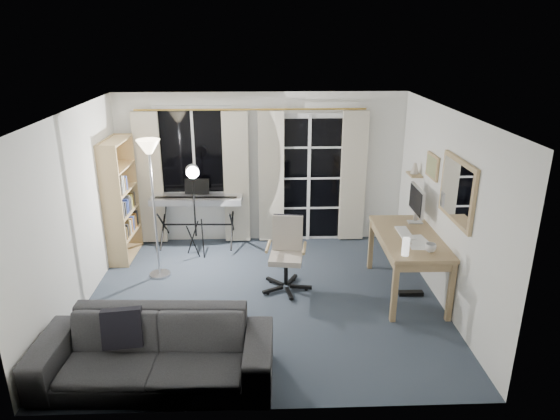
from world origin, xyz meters
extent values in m
cube|color=#323B4A|center=(0.00, 0.00, -0.01)|extent=(4.50, 4.00, 0.02)
cube|color=white|center=(-1.05, 1.98, 1.50)|extent=(1.20, 0.06, 1.40)
cube|color=black|center=(-1.05, 1.95, 1.50)|extent=(1.10, 0.02, 1.30)
cube|color=white|center=(-1.05, 1.94, 1.50)|extent=(0.04, 0.03, 1.30)
cube|color=white|center=(0.75, 1.98, 1.02)|extent=(1.32, 0.06, 2.11)
cube|color=black|center=(0.45, 1.95, 1.02)|extent=(0.55, 0.02, 1.95)
cube|color=black|center=(1.05, 1.95, 1.02)|extent=(0.55, 0.02, 1.95)
cube|color=white|center=(0.75, 1.94, 1.02)|extent=(0.05, 0.04, 2.05)
cube|color=white|center=(0.75, 1.94, 0.55)|extent=(1.15, 0.03, 0.03)
cube|color=white|center=(0.75, 1.94, 1.05)|extent=(1.15, 0.03, 0.03)
cube|color=white|center=(0.75, 1.94, 1.55)|extent=(1.15, 0.03, 0.03)
cylinder|color=gold|center=(-0.15, 1.90, 2.15)|extent=(3.50, 0.03, 0.03)
cube|color=beige|center=(-1.75, 1.88, 1.08)|extent=(0.40, 0.07, 2.10)
cube|color=beige|center=(-0.40, 1.88, 1.08)|extent=(0.40, 0.07, 2.10)
cube|color=beige|center=(0.15, 1.88, 1.08)|extent=(0.40, 0.07, 2.10)
cube|color=beige|center=(1.45, 1.88, 1.08)|extent=(0.40, 0.07, 2.10)
cube|color=tan|center=(-2.10, 0.99, 0.91)|extent=(0.29, 0.04, 1.82)
cube|color=tan|center=(-2.08, 1.81, 0.91)|extent=(0.29, 0.04, 1.82)
cube|color=tan|center=(-2.22, 1.40, 0.91)|extent=(0.05, 0.82, 1.82)
cube|color=tan|center=(-2.09, 1.40, 0.03)|extent=(0.32, 0.83, 0.02)
cube|color=tan|center=(-2.09, 1.40, 0.36)|extent=(0.32, 0.83, 0.02)
cube|color=tan|center=(-2.09, 1.40, 0.71)|extent=(0.32, 0.83, 0.02)
cube|color=tan|center=(-2.09, 1.40, 1.05)|extent=(0.32, 0.83, 0.02)
cube|color=tan|center=(-2.09, 1.40, 1.40)|extent=(0.32, 0.83, 0.02)
cube|color=tan|center=(-2.09, 1.40, 1.79)|extent=(0.32, 0.83, 0.02)
cube|color=beige|center=(-2.08, 1.06, 0.49)|extent=(0.21, 0.06, 0.23)
cube|color=brown|center=(-2.08, 1.15, 0.47)|extent=(0.20, 0.04, 0.18)
cube|color=#3C3C3C|center=(-2.08, 1.23, 0.48)|extent=(0.20, 0.04, 0.21)
cube|color=brown|center=(-2.08, 1.30, 0.51)|extent=(0.20, 0.04, 0.27)
cube|color=beige|center=(-2.07, 1.37, 0.48)|extent=(0.20, 0.05, 0.21)
cube|color=#D5863D|center=(-2.07, 1.45, 0.48)|extent=(0.20, 0.04, 0.22)
cube|color=#324598|center=(-2.07, 1.52, 0.49)|extent=(0.20, 0.05, 0.22)
cube|color=brown|center=(-2.07, 1.60, 0.48)|extent=(0.20, 0.03, 0.21)
cube|color=#D5863D|center=(-2.06, 1.66, 0.48)|extent=(0.20, 0.06, 0.22)
cube|color=#3C3C3C|center=(-2.06, 1.75, 0.49)|extent=(0.20, 0.03, 0.24)
cube|color=#324598|center=(-2.08, 1.06, 0.84)|extent=(0.20, 0.04, 0.25)
cube|color=#3C3C3C|center=(-2.08, 1.13, 0.84)|extent=(0.21, 0.06, 0.24)
cube|color=#3C3C3C|center=(-2.08, 1.22, 0.83)|extent=(0.20, 0.04, 0.21)
cube|color=#324598|center=(-2.08, 1.29, 0.82)|extent=(0.20, 0.03, 0.20)
cube|color=#324598|center=(-2.07, 1.35, 0.83)|extent=(0.20, 0.04, 0.21)
cube|color=#3C3C3C|center=(-2.07, 1.42, 0.84)|extent=(0.20, 0.04, 0.25)
cube|color=#3C3C3C|center=(-2.07, 1.49, 0.82)|extent=(0.20, 0.05, 0.20)
cube|color=#E3D455|center=(-2.07, 1.57, 0.83)|extent=(0.20, 0.04, 0.21)
cube|color=brown|center=(-2.06, 1.64, 0.83)|extent=(0.20, 0.03, 0.22)
cube|color=#3C3C3C|center=(-2.06, 1.70, 0.83)|extent=(0.20, 0.03, 0.21)
cube|color=#D5863D|center=(-2.08, 1.06, 1.19)|extent=(0.20, 0.04, 0.26)
cube|color=#3C3C3C|center=(-2.08, 1.13, 1.16)|extent=(0.20, 0.03, 0.20)
cube|color=beige|center=(-2.08, 1.20, 1.20)|extent=(0.20, 0.04, 0.27)
cube|color=beige|center=(-2.08, 1.26, 1.19)|extent=(0.20, 0.04, 0.25)
cube|color=brown|center=(-2.07, 1.33, 1.17)|extent=(0.20, 0.04, 0.20)
cube|color=#324598|center=(-2.07, 1.39, 1.17)|extent=(0.20, 0.04, 0.21)
cylinder|color=#B2B2B7|center=(-1.46, 0.72, 0.02)|extent=(0.34, 0.34, 0.03)
cylinder|color=#B2B2B7|center=(-1.46, 0.72, 0.93)|extent=(0.04, 0.04, 1.80)
cone|color=#FFE5B2|center=(-1.46, 0.72, 1.85)|extent=(0.37, 0.37, 0.19)
cylinder|color=black|center=(-1.56, 1.72, 0.38)|extent=(0.05, 0.68, 0.62)
cylinder|color=black|center=(-1.56, 1.72, 0.38)|extent=(0.05, 0.68, 0.62)
cylinder|color=black|center=(-0.47, 1.68, 0.38)|extent=(0.05, 0.68, 0.62)
cylinder|color=black|center=(-0.47, 1.68, 0.38)|extent=(0.05, 0.68, 0.62)
cylinder|color=black|center=(-1.02, 1.70, 0.38)|extent=(1.09, 0.07, 0.03)
cube|color=silver|center=(-1.02, 1.70, 0.79)|extent=(1.43, 0.41, 0.10)
cube|color=white|center=(-1.02, 1.61, 0.83)|extent=(1.31, 0.20, 0.02)
cube|color=black|center=(-1.02, 1.66, 0.84)|extent=(1.26, 0.13, 0.01)
cube|color=black|center=(-1.01, 1.81, 0.98)|extent=(0.38, 0.09, 0.24)
cylinder|color=black|center=(-0.91, 1.36, 0.27)|extent=(0.06, 0.23, 0.59)
cylinder|color=black|center=(-1.07, 1.42, 0.27)|extent=(0.22, 0.09, 0.60)
cylinder|color=black|center=(-1.04, 1.25, 0.27)|extent=(0.18, 0.16, 0.60)
cylinder|color=black|center=(-1.01, 1.35, 0.85)|extent=(0.03, 0.03, 1.03)
cylinder|color=silver|center=(-1.00, 1.30, 1.36)|extent=(0.21, 0.14, 0.20)
cylinder|color=white|center=(-0.98, 1.24, 1.36)|extent=(0.17, 0.05, 0.17)
cube|color=black|center=(0.50, 0.22, 0.04)|extent=(0.30, 0.09, 0.04)
cylinder|color=black|center=(0.58, 0.21, 0.02)|extent=(0.05, 0.05, 0.05)
cube|color=black|center=(0.39, 0.43, 0.04)|extent=(0.17, 0.28, 0.04)
cylinder|color=black|center=(0.43, 0.50, 0.02)|extent=(0.05, 0.05, 0.05)
cube|color=black|center=(0.16, 0.39, 0.04)|extent=(0.24, 0.24, 0.04)
cylinder|color=black|center=(0.11, 0.44, 0.02)|extent=(0.05, 0.05, 0.05)
cube|color=black|center=(0.13, 0.16, 0.04)|extent=(0.28, 0.18, 0.04)
cylinder|color=black|center=(0.06, 0.12, 0.02)|extent=(0.05, 0.05, 0.05)
cube|color=black|center=(0.34, 0.05, 0.04)|extent=(0.09, 0.30, 0.04)
cylinder|color=black|center=(0.35, -0.02, 0.02)|extent=(0.05, 0.05, 0.05)
cylinder|color=black|center=(0.31, 0.25, 0.26)|extent=(0.06, 0.06, 0.37)
cube|color=#C0B3A1|center=(0.31, 0.25, 0.46)|extent=(0.48, 0.48, 0.07)
cube|color=#C0B3A1|center=(0.33, 0.45, 0.73)|extent=(0.42, 0.17, 0.48)
cube|color=black|center=(0.34, 0.49, 0.75)|extent=(0.39, 0.15, 0.44)
cylinder|color=tan|center=(0.07, 0.30, 0.60)|extent=(0.09, 0.37, 0.04)
cylinder|color=tan|center=(0.54, 0.24, 0.60)|extent=(0.09, 0.37, 0.04)
cube|color=#9F7C51|center=(1.88, 0.13, 0.78)|extent=(0.77, 1.51, 0.04)
cube|color=#9F7C51|center=(1.88, 0.13, 0.71)|extent=(0.73, 1.47, 0.11)
cube|color=#9F7C51|center=(1.54, -0.57, 0.38)|extent=(0.07, 0.07, 0.76)
cube|color=#9F7C51|center=(2.20, -0.58, 0.38)|extent=(0.07, 0.07, 0.76)
cube|color=#9F7C51|center=(1.56, 0.84, 0.38)|extent=(0.07, 0.07, 0.76)
cube|color=#9F7C51|center=(2.22, 0.83, 0.38)|extent=(0.07, 0.07, 0.76)
cube|color=silver|center=(2.08, 0.58, 0.81)|extent=(0.19, 0.13, 0.02)
cube|color=silver|center=(2.08, 0.58, 0.95)|extent=(0.04, 0.03, 0.24)
cube|color=silver|center=(2.08, 0.58, 1.13)|extent=(0.05, 0.58, 0.36)
cube|color=black|center=(2.06, 0.58, 1.13)|extent=(0.02, 0.54, 0.32)
cube|color=white|center=(1.83, 0.19, 0.81)|extent=(0.16, 0.45, 0.02)
cube|color=white|center=(1.77, -0.13, 0.81)|extent=(0.07, 0.11, 0.02)
cube|color=white|center=(1.93, -0.03, 0.81)|extent=(0.27, 0.35, 0.01)
cube|color=white|center=(1.90, -0.24, 0.81)|extent=(0.24, 0.18, 0.00)
cube|color=black|center=(1.68, -0.34, 0.87)|extent=(0.05, 0.04, 0.13)
cylinder|color=white|center=(1.66, -0.45, 0.91)|extent=(0.09, 0.09, 0.21)
cube|color=black|center=(1.93, 0.03, 0.03)|extent=(0.32, 0.09, 0.05)
imported|color=silver|center=(1.98, -0.37, 0.87)|extent=(0.13, 0.11, 0.13)
cube|color=tan|center=(2.23, -0.35, 1.55)|extent=(0.04, 0.94, 0.74)
cube|color=white|center=(2.21, -0.35, 1.55)|extent=(0.01, 0.84, 0.64)
cube|color=tan|center=(2.23, 0.55, 1.60)|extent=(0.03, 0.42, 0.32)
cube|color=#4E9D70|center=(2.21, 0.55, 1.60)|extent=(0.00, 0.36, 0.26)
cube|color=tan|center=(2.16, 1.05, 1.35)|extent=(0.16, 0.30, 0.02)
cone|color=#C0B3A1|center=(2.16, 1.05, 1.44)|extent=(0.12, 0.12, 0.15)
imported|color=#27272A|center=(-1.06, -1.55, 0.45)|extent=(2.31, 0.77, 0.89)
cube|color=black|center=(-1.38, -1.43, 0.53)|extent=(0.41, 0.26, 0.40)
camera|label=1|loc=(0.00, -5.68, 3.27)|focal=32.00mm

